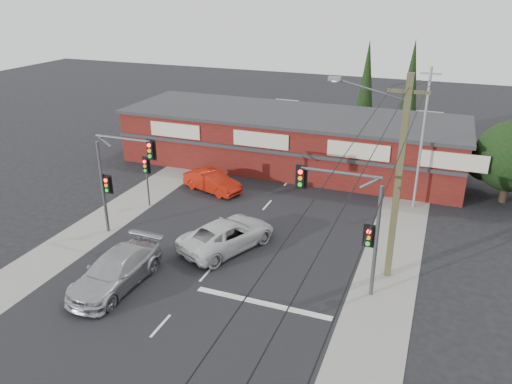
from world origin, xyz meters
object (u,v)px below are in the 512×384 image
(white_suv, at_px, (227,234))
(utility_pole, at_px, (396,174))
(silver_suv, at_px, (116,271))
(red_sedan, at_px, (212,181))
(shop_building, at_px, (290,139))

(white_suv, distance_m, utility_pole, 9.66)
(silver_suv, relative_size, utility_pole, 0.56)
(red_sedan, bearing_deg, silver_suv, -158.70)
(shop_building, xyz_separation_m, utility_pole, (9.36, -14.00, 3.26))
(red_sedan, xyz_separation_m, shop_building, (3.42, 7.22, 1.41))
(white_suv, xyz_separation_m, utility_pole, (8.49, 0.26, 4.60))
(red_sedan, bearing_deg, white_suv, -131.19)
(white_suv, relative_size, red_sedan, 1.30)
(red_sedan, height_order, utility_pole, utility_pole)
(white_suv, xyz_separation_m, shop_building, (-0.87, 14.26, 1.34))
(shop_building, relative_size, utility_pole, 2.73)
(white_suv, height_order, shop_building, shop_building)
(silver_suv, distance_m, red_sedan, 12.43)
(red_sedan, distance_m, utility_pole, 15.20)
(silver_suv, bearing_deg, red_sedan, 95.43)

